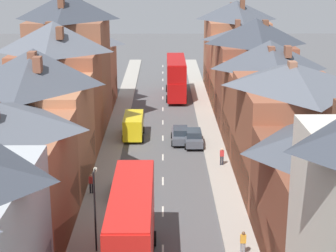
# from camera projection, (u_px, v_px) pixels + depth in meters

# --- Properties ---
(pavement_left) EXTENTS (2.20, 104.00, 0.14)m
(pavement_left) POSITION_uv_depth(u_px,v_px,m) (111.00, 150.00, 55.15)
(pavement_left) COLOR #A8A399
(pavement_left) RESTS_ON ground
(pavement_right) EXTENTS (2.20, 104.00, 0.14)m
(pavement_right) POSITION_uv_depth(u_px,v_px,m) (215.00, 150.00, 55.24)
(pavement_right) COLOR #A8A399
(pavement_right) RESTS_ON ground
(centre_line_dashes) EXTENTS (0.14, 97.80, 0.01)m
(centre_line_dashes) POSITION_uv_depth(u_px,v_px,m) (163.00, 157.00, 53.30)
(centre_line_dashes) COLOR silver
(centre_line_dashes) RESTS_ON ground
(terrace_row_left) EXTENTS (8.00, 74.44, 14.91)m
(terrace_row_left) POSITION_uv_depth(u_px,v_px,m) (20.00, 137.00, 39.91)
(terrace_row_left) COLOR brown
(terrace_row_left) RESTS_ON ground
(terrace_row_right) EXTENTS (8.00, 81.90, 13.60)m
(terrace_row_right) POSITION_uv_depth(u_px,v_px,m) (286.00, 117.00, 46.09)
(terrace_row_right) COLOR #ADB2B7
(terrace_row_right) RESTS_ON ground
(double_decker_bus_lead) EXTENTS (2.74, 10.80, 5.30)m
(double_decker_bus_lead) POSITION_uv_depth(u_px,v_px,m) (132.00, 230.00, 32.83)
(double_decker_bus_lead) COLOR red
(double_decker_bus_lead) RESTS_ON ground
(double_decker_bus_mid_street) EXTENTS (2.74, 10.80, 5.30)m
(double_decker_bus_mid_street) POSITION_uv_depth(u_px,v_px,m) (176.00, 77.00, 75.99)
(double_decker_bus_mid_street) COLOR #B70F0F
(double_decker_bus_mid_street) RESTS_ON ground
(car_near_blue) EXTENTS (1.90, 3.99, 1.65)m
(car_near_blue) POSITION_uv_depth(u_px,v_px,m) (124.00, 186.00, 44.39)
(car_near_blue) COLOR black
(car_near_blue) RESTS_ON ground
(car_near_silver) EXTENTS (1.90, 4.41, 1.61)m
(car_near_silver) POSITION_uv_depth(u_px,v_px,m) (180.00, 135.00, 57.47)
(car_near_silver) COLOR #4C515B
(car_near_silver) RESTS_ON ground
(car_parked_left_a) EXTENTS (1.90, 4.31, 1.67)m
(car_parked_left_a) POSITION_uv_depth(u_px,v_px,m) (194.00, 138.00, 56.48)
(car_parked_left_a) COLOR #4C515B
(car_parked_left_a) RESTS_ON ground
(delivery_van) EXTENTS (2.20, 5.20, 2.41)m
(delivery_van) POSITION_uv_depth(u_px,v_px,m) (133.00, 125.00, 58.91)
(delivery_van) COLOR yellow
(delivery_van) RESTS_ON ground
(pedestrian_mid_right) EXTENTS (0.36, 0.22, 1.61)m
(pedestrian_mid_right) POSITION_uv_depth(u_px,v_px,m) (243.00, 242.00, 35.12)
(pedestrian_mid_right) COLOR gray
(pedestrian_mid_right) RESTS_ON pavement_right
(pedestrian_far_left) EXTENTS (0.36, 0.22, 1.61)m
(pedestrian_far_left) POSITION_uv_depth(u_px,v_px,m) (91.00, 183.00, 44.51)
(pedestrian_far_left) COLOR #23232D
(pedestrian_far_left) RESTS_ON pavement_left
(pedestrian_far_right) EXTENTS (0.36, 0.22, 1.61)m
(pedestrian_far_right) POSITION_uv_depth(u_px,v_px,m) (222.00, 156.00, 50.68)
(pedestrian_far_right) COLOR #23232D
(pedestrian_far_right) RESTS_ON pavement_right
(street_lamp) EXTENTS (0.20, 1.12, 5.50)m
(street_lamp) POSITION_uv_depth(u_px,v_px,m) (95.00, 205.00, 35.14)
(street_lamp) COLOR black
(street_lamp) RESTS_ON ground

